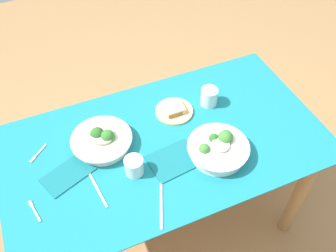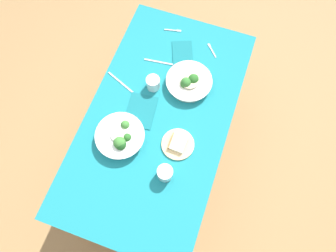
# 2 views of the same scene
# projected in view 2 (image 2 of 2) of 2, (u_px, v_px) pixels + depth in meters

# --- Properties ---
(ground_plane) EXTENTS (6.00, 6.00, 0.00)m
(ground_plane) POSITION_uv_depth(u_px,v_px,m) (161.00, 152.00, 2.38)
(ground_plane) COLOR #9E7547
(dining_table) EXTENTS (1.46, 0.81, 0.75)m
(dining_table) POSITION_uv_depth(u_px,v_px,m) (159.00, 125.00, 1.79)
(dining_table) COLOR #197A84
(dining_table) RESTS_ON ground_plane
(broccoli_bowl_far) EXTENTS (0.27, 0.27, 0.09)m
(broccoli_bowl_far) POSITION_uv_depth(u_px,v_px,m) (189.00, 82.00, 1.72)
(broccoli_bowl_far) COLOR silver
(broccoli_bowl_far) RESTS_ON dining_table
(broccoli_bowl_near) EXTENTS (0.27, 0.27, 0.10)m
(broccoli_bowl_near) POSITION_uv_depth(u_px,v_px,m) (121.00, 137.00, 1.59)
(broccoli_bowl_near) COLOR white
(broccoli_bowl_near) RESTS_ON dining_table
(bread_side_plate) EXTENTS (0.18, 0.18, 0.04)m
(bread_side_plate) POSITION_uv_depth(u_px,v_px,m) (178.00, 144.00, 1.60)
(bread_side_plate) COLOR #D6B27A
(bread_side_plate) RESTS_ON dining_table
(water_glass_center) EXTENTS (0.08, 0.08, 0.08)m
(water_glass_center) POSITION_uv_depth(u_px,v_px,m) (153.00, 83.00, 1.71)
(water_glass_center) COLOR silver
(water_glass_center) RESTS_ON dining_table
(water_glass_side) EXTENTS (0.08, 0.08, 0.09)m
(water_glass_side) POSITION_uv_depth(u_px,v_px,m) (165.00, 173.00, 1.52)
(water_glass_side) COLOR silver
(water_glass_side) RESTS_ON dining_table
(fork_by_far_bowl) EXTENTS (0.09, 0.08, 0.00)m
(fork_by_far_bowl) POSITION_uv_depth(u_px,v_px,m) (212.00, 50.00, 1.83)
(fork_by_far_bowl) COLOR #B7B7BC
(fork_by_far_bowl) RESTS_ON dining_table
(fork_by_near_bowl) EXTENTS (0.04, 0.11, 0.00)m
(fork_by_near_bowl) POSITION_uv_depth(u_px,v_px,m) (174.00, 30.00, 1.88)
(fork_by_near_bowl) COLOR #B7B7BC
(fork_by_near_bowl) RESTS_ON dining_table
(table_knife_left) EXTENTS (0.03, 0.19, 0.00)m
(table_knife_left) POSITION_uv_depth(u_px,v_px,m) (159.00, 62.00, 1.80)
(table_knife_left) COLOR #B7B7BC
(table_knife_left) RESTS_ON dining_table
(table_knife_right) EXTENTS (0.09, 0.19, 0.00)m
(table_knife_right) POSITION_uv_depth(u_px,v_px,m) (121.00, 82.00, 1.75)
(table_knife_right) COLOR #B7B7BC
(table_knife_right) RESTS_ON dining_table
(napkin_folded_upper) EXTENTS (0.24, 0.19, 0.01)m
(napkin_folded_upper) POSITION_uv_depth(u_px,v_px,m) (183.00, 55.00, 1.82)
(napkin_folded_upper) COLOR #156870
(napkin_folded_upper) RESTS_ON dining_table
(napkin_folded_lower) EXTENTS (0.22, 0.18, 0.01)m
(napkin_folded_lower) POSITION_uv_depth(u_px,v_px,m) (141.00, 111.00, 1.68)
(napkin_folded_lower) COLOR #156870
(napkin_folded_lower) RESTS_ON dining_table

